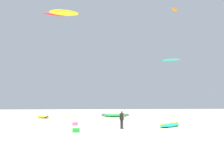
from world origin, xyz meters
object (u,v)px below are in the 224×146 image
at_px(kite_aloft_1, 64,13).
at_px(kite_grounded_far, 170,125).
at_px(cooler_box, 76,130).
at_px(kite_grounded_near, 43,116).
at_px(kite_aloft_5, 175,10).
at_px(kite_aloft_4, 171,60).
at_px(gear_bag, 75,124).
at_px(person_foreground, 122,118).
at_px(kite_aloft_3, 54,14).
at_px(kite_grounded_mid, 115,115).

bearing_deg(kite_aloft_1, kite_grounded_far, -46.17).
bearing_deg(cooler_box, kite_grounded_near, 109.10).
bearing_deg(kite_aloft_5, kite_aloft_4, -115.05).
relative_size(kite_grounded_far, gear_bag, 5.60).
distance_m(kite_aloft_1, kite_aloft_4, 19.96).
bearing_deg(gear_bag, person_foreground, -38.05).
distance_m(person_foreground, kite_aloft_5, 44.77).
relative_size(cooler_box, kite_aloft_5, 0.21).
height_order(cooler_box, gear_bag, same).
bearing_deg(kite_grounded_far, kite_aloft_3, 129.74).
distance_m(kite_grounded_near, kite_aloft_4, 23.54).
distance_m(kite_grounded_mid, kite_aloft_1, 17.63).
bearing_deg(kite_aloft_3, gear_bag, -71.48).
bearing_deg(kite_grounded_near, kite_aloft_1, -35.54).
relative_size(kite_grounded_mid, gear_bag, 8.39).
distance_m(cooler_box, kite_aloft_3, 26.59).
relative_size(kite_grounded_near, kite_grounded_far, 1.00).
height_order(gear_bag, kite_aloft_4, kite_aloft_4).
bearing_deg(kite_aloft_1, kite_aloft_5, 37.80).
distance_m(person_foreground, kite_aloft_4, 23.30).
xyz_separation_m(kite_grounded_near, kite_grounded_mid, (10.99, 0.29, 0.07)).
distance_m(kite_grounded_far, kite_aloft_3, 27.54).
bearing_deg(kite_grounded_near, kite_grounded_mid, 1.49).
bearing_deg(gear_bag, kite_aloft_5, 52.55).
bearing_deg(cooler_box, person_foreground, 26.88).
xyz_separation_m(gear_bag, kite_aloft_4, (15.73, 14.91, 9.60)).
distance_m(kite_aloft_1, kite_aloft_3, 5.24).
bearing_deg(kite_grounded_far, person_foreground, -166.88).
xyz_separation_m(cooler_box, kite_aloft_4, (15.32, 20.21, 9.60)).
relative_size(person_foreground, kite_aloft_5, 0.59).
distance_m(person_foreground, gear_bag, 5.48).
bearing_deg(kite_aloft_4, kite_aloft_1, -164.70).
xyz_separation_m(kite_grounded_near, kite_aloft_5, (28.06, 17.38, 25.28)).
distance_m(person_foreground, kite_grounded_far, 4.92).
xyz_separation_m(kite_aloft_1, kite_aloft_5, (25.12, 19.48, 9.70)).
height_order(gear_bag, kite_aloft_3, kite_aloft_3).
bearing_deg(kite_grounded_far, kite_grounded_near, 135.71).
distance_m(kite_grounded_mid, kite_aloft_3, 19.91).
xyz_separation_m(kite_grounded_near, kite_aloft_4, (21.31, 2.92, 9.57)).
distance_m(kite_grounded_near, kite_aloft_1, 15.99).
distance_m(kite_grounded_near, gear_bag, 13.22).
xyz_separation_m(kite_grounded_mid, gear_bag, (-5.41, -12.28, -0.10)).
xyz_separation_m(person_foreground, kite_grounded_near, (-9.85, 15.34, -0.73)).
bearing_deg(kite_grounded_mid, cooler_box, -105.87).
bearing_deg(kite_aloft_4, gear_bag, -136.54).
bearing_deg(kite_grounded_mid, kite_aloft_4, 14.31).
xyz_separation_m(kite_aloft_1, kite_aloft_4, (18.36, 5.02, -6.01)).
height_order(kite_aloft_3, kite_aloft_4, kite_aloft_3).
relative_size(person_foreground, kite_aloft_1, 0.35).
height_order(kite_aloft_1, kite_aloft_5, kite_aloft_5).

